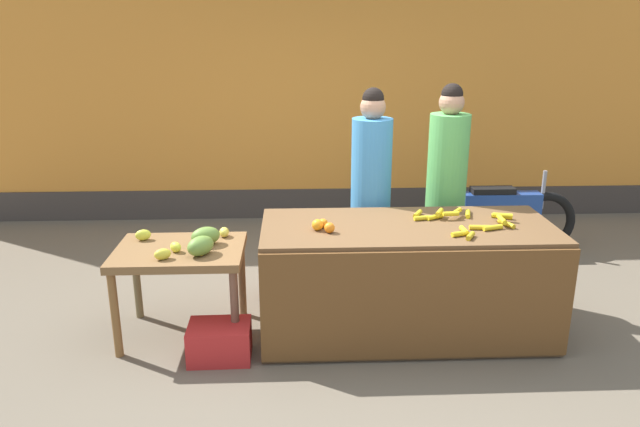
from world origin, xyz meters
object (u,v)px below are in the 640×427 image
(parked_motorcycle, at_px, (500,216))
(produce_sack, at_px, (280,269))
(produce_crate, at_px, (220,341))
(vendor_woman_blue_shirt, at_px, (371,194))
(vendor_woman_green_shirt, at_px, (446,190))

(parked_motorcycle, xyz_separation_m, produce_sack, (-2.26, -0.99, -0.14))
(parked_motorcycle, relative_size, produce_crate, 3.64)
(vendor_woman_blue_shirt, xyz_separation_m, vendor_woman_green_shirt, (0.66, 0.04, 0.01))
(vendor_woman_blue_shirt, height_order, parked_motorcycle, vendor_woman_blue_shirt)
(vendor_woman_blue_shirt, bearing_deg, vendor_woman_green_shirt, 3.18)
(vendor_woman_green_shirt, relative_size, produce_sack, 3.51)
(vendor_woman_blue_shirt, xyz_separation_m, produce_crate, (-1.19, -1.07, -0.78))
(vendor_woman_green_shirt, xyz_separation_m, parked_motorcycle, (0.82, 0.89, -0.52))
(parked_motorcycle, xyz_separation_m, produce_crate, (-2.67, -1.99, -0.27))
(produce_sack, bearing_deg, produce_crate, -112.42)
(vendor_woman_green_shirt, xyz_separation_m, produce_crate, (-1.85, -1.10, -0.79))
(produce_crate, bearing_deg, vendor_woman_blue_shirt, 41.76)
(vendor_woman_blue_shirt, height_order, produce_sack, vendor_woman_blue_shirt)
(vendor_woman_blue_shirt, relative_size, produce_sack, 3.46)
(parked_motorcycle, bearing_deg, vendor_woman_blue_shirt, -147.93)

